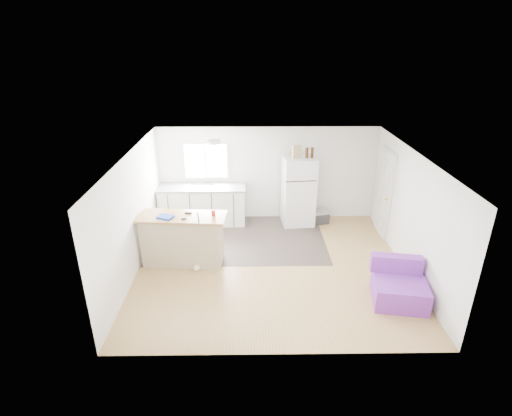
{
  "coord_description": "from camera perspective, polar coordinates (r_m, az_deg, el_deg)",
  "views": [
    {
      "loc": [
        -0.42,
        -7.16,
        4.45
      ],
      "look_at": [
        -0.32,
        0.7,
        1.03
      ],
      "focal_mm": 28.0,
      "sensor_mm": 36.0,
      "label": 1
    }
  ],
  "objects": [
    {
      "name": "cleaner_jug",
      "position": [
        8.4,
        -5.77,
        -7.43
      ],
      "size": [
        0.18,
        0.16,
        0.34
      ],
      "rotation": [
        0.0,
        0.0,
        0.34
      ],
      "color": "white",
      "rests_on": "floor"
    },
    {
      "name": "tool_a",
      "position": [
        8.28,
        -9.66,
        -0.69
      ],
      "size": [
        0.14,
        0.05,
        0.03
      ],
      "primitive_type": "cube",
      "rotation": [
        0.0,
        0.0,
        0.01
      ],
      "color": "black",
      "rests_on": "peninsula"
    },
    {
      "name": "blue_tray",
      "position": [
        8.18,
        -12.8,
        -1.24
      ],
      "size": [
        0.36,
        0.32,
        0.04
      ],
      "primitive_type": "cube",
      "rotation": [
        0.0,
        0.0,
        -0.42
      ],
      "color": "#1338B4",
      "rests_on": "peninsula"
    },
    {
      "name": "purple_seat",
      "position": [
        7.78,
        19.73,
        -10.53
      ],
      "size": [
        1.05,
        1.01,
        0.76
      ],
      "rotation": [
        0.0,
        0.0,
        -0.17
      ],
      "color": "purple",
      "rests_on": "floor"
    },
    {
      "name": "vinyl_zone",
      "position": [
        9.52,
        -2.52,
        -4.37
      ],
      "size": [
        4.05,
        2.5,
        0.0
      ],
      "primitive_type": "cube",
      "color": "#382F2A",
      "rests_on": "floor"
    },
    {
      "name": "room",
      "position": [
        7.87,
        2.36,
        -0.9
      ],
      "size": [
        5.51,
        5.01,
        2.41
      ],
      "color": "#A07843",
      "rests_on": "ground"
    },
    {
      "name": "ceiling_fixture",
      "position": [
        8.65,
        -6.0,
        9.41
      ],
      "size": [
        0.3,
        0.3,
        0.07
      ],
      "primitive_type": "cylinder",
      "color": "white",
      "rests_on": "ceiling"
    },
    {
      "name": "window",
      "position": [
        10.13,
        -7.19,
        6.7
      ],
      "size": [
        1.18,
        0.06,
        0.98
      ],
      "color": "white",
      "rests_on": "back_wall"
    },
    {
      "name": "kitchen_cabinets",
      "position": [
        10.19,
        -7.66,
        0.5
      ],
      "size": [
        2.2,
        0.69,
        1.27
      ],
      "rotation": [
        0.0,
        0.0,
        0.0
      ],
      "color": "white",
      "rests_on": "floor"
    },
    {
      "name": "interior_door",
      "position": [
        9.87,
        17.87,
        1.99
      ],
      "size": [
        0.11,
        0.92,
        2.1
      ],
      "color": "white",
      "rests_on": "right_wall"
    },
    {
      "name": "refrigerator",
      "position": [
        10.01,
        6.04,
        2.45
      ],
      "size": [
        0.84,
        0.8,
        1.75
      ],
      "rotation": [
        0.0,
        0.0,
        0.1
      ],
      "color": "white",
      "rests_on": "floor"
    },
    {
      "name": "cooler",
      "position": [
        10.35,
        9.16,
        -1.24
      ],
      "size": [
        0.48,
        0.38,
        0.33
      ],
      "rotation": [
        0.0,
        0.0,
        0.22
      ],
      "color": "#2C2C2E",
      "rests_on": "floor"
    },
    {
      "name": "tool_b",
      "position": [
        8.05,
        -10.29,
        -1.49
      ],
      "size": [
        0.11,
        0.06,
        0.03
      ],
      "primitive_type": "cube",
      "rotation": [
        0.0,
        0.0,
        0.17
      ],
      "color": "black",
      "rests_on": "peninsula"
    },
    {
      "name": "bottle_right",
      "position": [
        9.68,
        8.03,
        7.84
      ],
      "size": [
        0.09,
        0.09,
        0.25
      ],
      "primitive_type": "cylinder",
      "rotation": [
        0.0,
        0.0,
        0.41
      ],
      "color": "#331B09",
      "rests_on": "refrigerator"
    },
    {
      "name": "peninsula",
      "position": [
        8.44,
        -10.41,
        -4.41
      ],
      "size": [
        1.81,
        0.8,
        1.09
      ],
      "rotation": [
        0.0,
        0.0,
        -0.07
      ],
      "color": "tan",
      "rests_on": "floor"
    },
    {
      "name": "mop",
      "position": [
        8.29,
        -8.31,
        -7.36
      ],
      "size": [
        0.24,
        0.37,
        1.33
      ],
      "rotation": [
        0.0,
        0.0,
        -0.18
      ],
      "color": "green",
      "rests_on": "floor"
    },
    {
      "name": "cardboard_box",
      "position": [
        9.61,
        5.8,
        7.98
      ],
      "size": [
        0.22,
        0.16,
        0.3
      ],
      "primitive_type": "cube",
      "rotation": [
        0.0,
        0.0,
        0.31
      ],
      "color": "tan",
      "rests_on": "refrigerator"
    },
    {
      "name": "red_cup",
      "position": [
        8.1,
        -6.11,
        -0.68
      ],
      "size": [
        0.1,
        0.1,
        0.12
      ],
      "primitive_type": "cylinder",
      "rotation": [
        0.0,
        0.0,
        0.23
      ],
      "color": "red",
      "rests_on": "peninsula"
    },
    {
      "name": "bottle_left",
      "position": [
        9.65,
        7.28,
        7.82
      ],
      "size": [
        0.08,
        0.08,
        0.25
      ],
      "primitive_type": "cylinder",
      "rotation": [
        0.0,
        0.0,
        -0.09
      ],
      "color": "#331B09",
      "rests_on": "refrigerator"
    }
  ]
}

